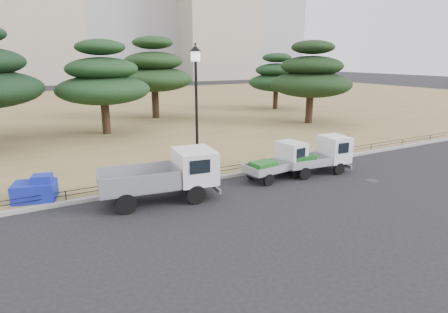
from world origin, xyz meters
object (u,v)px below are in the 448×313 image
truck_large (166,174)px  truck_kei_front (279,161)px  tarp_pile (36,190)px  truck_kei_rear (320,155)px  street_lamp (196,91)px

truck_large → truck_kei_front: (6.04, 0.25, -0.30)m
tarp_pile → truck_kei_rear: bearing=-10.0°
street_lamp → tarp_pile: bearing=176.1°
truck_large → tarp_pile: bearing=162.1°
truck_kei_rear → tarp_pile: size_ratio=1.98×
truck_large → street_lamp: bearing=44.7°
truck_kei_front → tarp_pile: 11.06m
truck_large → truck_kei_front: truck_large is taller
truck_kei_rear → street_lamp: street_lamp is taller
truck_kei_front → truck_kei_rear: 2.37m
truck_kei_rear → street_lamp: size_ratio=0.59×
truck_kei_front → street_lamp: (-3.79, 1.50, 3.50)m
truck_large → truck_kei_rear: 8.38m
street_lamp → tarp_pile: 8.04m
truck_large → street_lamp: (2.25, 1.75, 3.20)m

